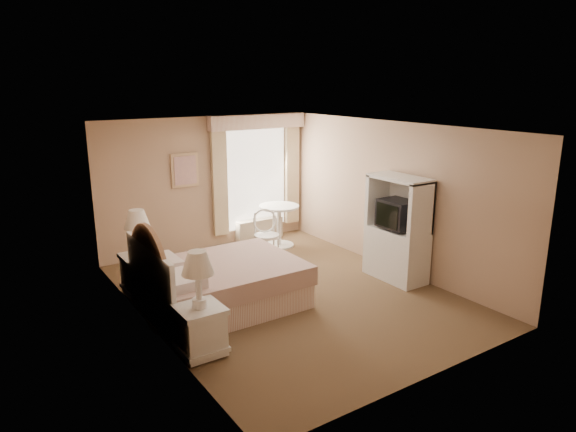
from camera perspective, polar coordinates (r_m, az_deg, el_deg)
room at (r=7.48m, az=-0.03°, el=0.24°), size 4.21×5.51×2.51m
window at (r=10.21m, az=-3.37°, el=4.68°), size 2.05×0.22×2.51m
framed_art at (r=9.57m, az=-11.37°, el=5.01°), size 0.52×0.04×0.62m
bed at (r=7.36m, az=-8.00°, el=-7.50°), size 2.14×1.67×1.48m
nightstand_near at (r=6.14m, az=-9.75°, el=-11.03°), size 0.52×0.52×1.26m
nightstand_far at (r=8.02m, az=-16.09°, el=-5.05°), size 0.53×0.53×1.29m
round_table at (r=9.91m, az=-1.01°, el=-0.34°), size 0.77×0.77×0.81m
cafe_chair at (r=9.17m, az=-2.48°, el=-1.67°), size 0.56×0.56×0.92m
armoire at (r=8.42m, az=12.03°, el=-2.30°), size 0.51×1.02×1.69m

